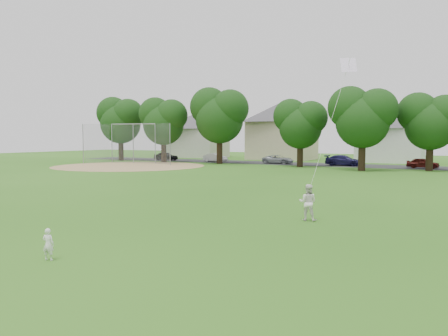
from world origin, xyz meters
The scene contains 10 objects.
ground centered at (0.00, 0.00, 0.00)m, with size 160.00×160.00×0.00m, color #285F15.
street centered at (0.00, 42.00, 0.01)m, with size 90.00×7.00×0.01m, color #2D2D30.
dirt_infield centered at (-26.00, 28.00, 0.01)m, with size 18.00×18.00×0.02m, color #9E7F51.
toddler centered at (-0.77, -3.98, 0.45)m, with size 0.33×0.22×0.91m, color white.
older_boy centered at (3.68, 5.20, 0.75)m, with size 0.73×0.57×1.51m, color white.
kite centered at (4.16, 6.45, 3.86)m, with size 0.98×1.65×6.19m.
baseball_backstop centered at (-29.36, 32.22, 2.60)m, with size 11.46×4.66×5.21m.
tree_row centered at (1.37, 36.43, 6.30)m, with size 81.91×9.44×11.05m.
parked_cars centered at (-8.31, 41.00, 0.62)m, with size 46.03×1.90×1.29m.
house_row centered at (0.44, 52.00, 5.00)m, with size 77.78×14.02×10.60m.
Camera 1 is at (9.35, -12.04, 3.43)m, focal length 35.00 mm.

